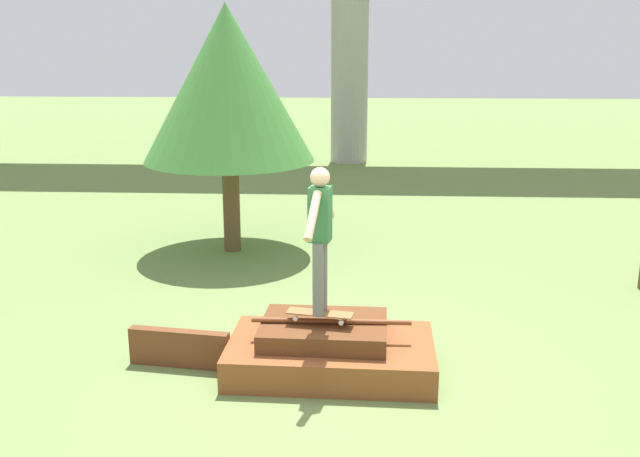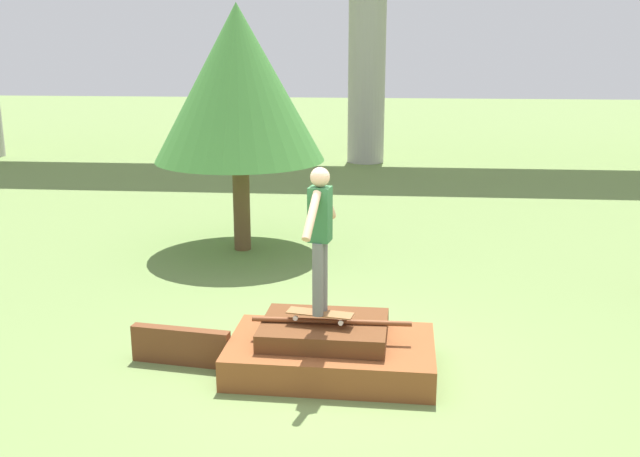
# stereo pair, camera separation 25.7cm
# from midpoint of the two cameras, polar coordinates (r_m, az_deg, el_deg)

# --- Properties ---
(ground_plane) EXTENTS (80.00, 80.00, 0.00)m
(ground_plane) POSITION_cam_midpoint_polar(r_m,az_deg,el_deg) (8.10, -0.05, -11.27)
(ground_plane) COLOR olive
(scrap_pile) EXTENTS (2.30, 1.40, 0.61)m
(scrap_pile) POSITION_cam_midpoint_polar(r_m,az_deg,el_deg) (8.01, -0.16, -9.71)
(scrap_pile) COLOR brown
(scrap_pile) RESTS_ON ground_plane
(scrap_plank_loose) EXTENTS (1.16, 0.29, 0.43)m
(scrap_plank_loose) POSITION_cam_midpoint_polar(r_m,az_deg,el_deg) (8.29, -12.07, -9.35)
(scrap_plank_loose) COLOR brown
(scrap_plank_loose) RESTS_ON ground_plane
(skateboard) EXTENTS (0.75, 0.33, 0.09)m
(skateboard) POSITION_cam_midpoint_polar(r_m,az_deg,el_deg) (7.79, -0.95, -6.84)
(skateboard) COLOR brown
(skateboard) RESTS_ON scrap_pile
(skater) EXTENTS (0.29, 1.09, 1.60)m
(skater) POSITION_cam_midpoint_polar(r_m,az_deg,el_deg) (7.50, -0.98, -0.20)
(skater) COLOR slate
(skater) RESTS_ON skateboard
(tree_behind_left) EXTENTS (2.89, 2.89, 4.18)m
(tree_behind_left) POSITION_cam_midpoint_polar(r_m,az_deg,el_deg) (12.17, -8.02, 11.37)
(tree_behind_left) COLOR brown
(tree_behind_left) RESTS_ON ground_plane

